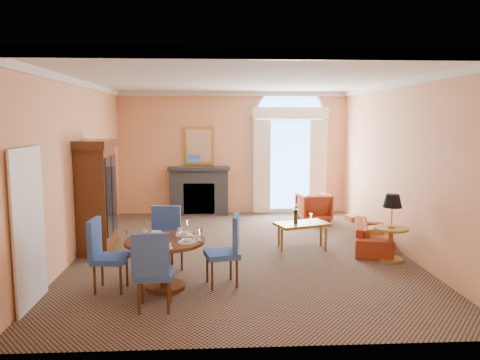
{
  "coord_description": "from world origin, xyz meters",
  "views": [
    {
      "loc": [
        -0.51,
        -8.57,
        2.48
      ],
      "look_at": [
        0.0,
        0.5,
        1.3
      ],
      "focal_mm": 35.0,
      "sensor_mm": 36.0,
      "label": 1
    }
  ],
  "objects": [
    {
      "name": "room_envelope",
      "position": [
        -0.03,
        0.67,
        2.51
      ],
      "size": [
        6.04,
        7.52,
        3.45
      ],
      "color": "#F3A974",
      "rests_on": "ground"
    },
    {
      "name": "sofa",
      "position": [
        2.55,
        0.1,
        0.25
      ],
      "size": [
        1.12,
        1.83,
        0.5
      ],
      "primitive_type": "imported",
      "rotation": [
        0.0,
        0.0,
        1.29
      ],
      "color": "#94351B",
      "rests_on": "ground"
    },
    {
      "name": "armoire",
      "position": [
        -2.72,
        0.25,
        1.01
      ],
      "size": [
        0.6,
        1.07,
        2.1
      ],
      "color": "#3F210E",
      "rests_on": "ground"
    },
    {
      "name": "armchair",
      "position": [
        1.93,
        2.59,
        0.35
      ],
      "size": [
        0.83,
        0.85,
        0.69
      ],
      "primitive_type": "imported",
      "rotation": [
        0.0,
        0.0,
        3.27
      ],
      "color": "#94351B",
      "rests_on": "ground"
    },
    {
      "name": "ground",
      "position": [
        0.0,
        0.0,
        0.0
      ],
      "size": [
        7.5,
        7.5,
        0.0
      ],
      "primitive_type": "plane",
      "color": "#121C3A",
      "rests_on": "ground"
    },
    {
      "name": "dining_chair_west",
      "position": [
        -2.12,
        -1.92,
        0.61
      ],
      "size": [
        0.52,
        0.5,
        1.07
      ],
      "rotation": [
        0.0,
        0.0,
        -1.63
      ],
      "color": "#294EA2",
      "rests_on": "ground"
    },
    {
      "name": "dining_chair_north",
      "position": [
        -1.29,
        -1.06,
        0.61
      ],
      "size": [
        0.61,
        0.61,
        1.07
      ],
      "rotation": [
        0.0,
        0.0,
        2.79
      ],
      "color": "#294EA2",
      "rests_on": "ground"
    },
    {
      "name": "coffee_table",
      "position": [
        1.17,
        0.16,
        0.46
      ],
      "size": [
        1.12,
        0.84,
        0.86
      ],
      "rotation": [
        0.0,
        0.0,
        0.33
      ],
      "color": "olive",
      "rests_on": "ground"
    },
    {
      "name": "side_table",
      "position": [
        2.6,
        -0.7,
        0.73
      ],
      "size": [
        0.59,
        0.59,
        1.16
      ],
      "color": "olive",
      "rests_on": "ground"
    },
    {
      "name": "dining_chair_east",
      "position": [
        -0.3,
        -1.77,
        0.61
      ],
      "size": [
        0.56,
        0.56,
        1.07
      ],
      "rotation": [
        0.0,
        0.0,
        1.78
      ],
      "color": "#294EA2",
      "rests_on": "ground"
    },
    {
      "name": "dining_chair_south",
      "position": [
        -1.3,
        -2.73,
        0.61
      ],
      "size": [
        0.5,
        0.52,
        1.07
      ],
      "rotation": [
        0.0,
        0.0,
        0.04
      ],
      "color": "#294EA2",
      "rests_on": "ground"
    },
    {
      "name": "dining_table",
      "position": [
        -1.23,
        -1.87,
        0.55
      ],
      "size": [
        1.17,
        1.17,
        0.93
      ],
      "color": "#3F210E",
      "rests_on": "ground"
    }
  ]
}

